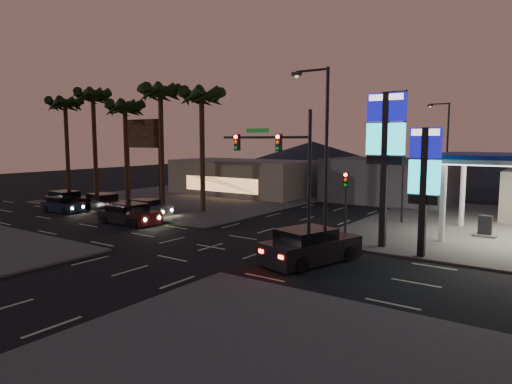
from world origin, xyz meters
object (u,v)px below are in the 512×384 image
Objects in this scene: pylon_sign_tall at (385,139)px; suv_station at (310,247)px; car_lane_b_rear at (66,200)px; traffic_signal_mast at (283,160)px; car_lane_b_mid at (104,203)px; car_lane_a_front at (124,215)px; car_lane_a_rear at (63,205)px; pylon_sign_short at (424,172)px; car_lane_b_front at (147,208)px; car_lane_a_mid at (133,214)px.

suv_station is (-2.03, -5.18, -5.55)m from pylon_sign_tall.
pylon_sign_tall is 30.11m from car_lane_b_rear.
car_lane_b_mid is at bearing 171.61° from traffic_signal_mast.
car_lane_a_rear is (-8.93, 0.49, -0.02)m from car_lane_a_front.
pylon_sign_short reaches higher than suv_station.
car_lane_b_rear is at bearing 172.25° from suv_station.
car_lane_b_front reaches higher than car_lane_a_rear.
car_lane_b_mid is (-6.93, 2.56, 0.01)m from car_lane_a_mid.
pylon_sign_short is 30.70m from car_lane_a_rear.
car_lane_b_rear reaches higher than car_lane_b_mid.
traffic_signal_mast reaches higher than car_lane_a_mid.
car_lane_b_front is 5.19m from car_lane_b_mid.
car_lane_a_front is at bearing -173.71° from pylon_sign_short.
pylon_sign_short is 1.58× the size of car_lane_b_front.
traffic_signal_mast is (-4.74, -3.51, -1.17)m from pylon_sign_tall.
car_lane_a_mid is 9.54m from car_lane_a_rear.
car_lane_a_mid is (-18.34, -3.04, -5.68)m from pylon_sign_tall.
car_lane_b_front is (7.78, 2.79, 0.02)m from car_lane_a_rear.
car_lane_a_front is 0.88× the size of car_lane_b_mid.
car_lane_a_mid is 16.45m from suv_station.
car_lane_a_mid is at bearing 178.03° from traffic_signal_mast.
pylon_sign_tall is at bearing 0.27° from car_lane_b_front.
car_lane_b_rear is at bearing 171.82° from car_lane_a_mid.
car_lane_b_mid is at bearing 155.52° from car_lane_a_front.
traffic_signal_mast is 21.24m from car_lane_b_mid.
traffic_signal_mast reaches higher than pylon_sign_short.
pylon_sign_short is at bearing -21.80° from pylon_sign_tall.
car_lane_b_front is at bearing 8.08° from car_lane_b_rear.
traffic_signal_mast is at bearing -0.59° from car_lane_a_front.
suv_station is (2.72, -1.67, -4.38)m from traffic_signal_mast.
suv_station reaches higher than car_lane_b_mid.
pylon_sign_short reaches higher than car_lane_a_front.
traffic_signal_mast is 25.29m from car_lane_b_rear.
suv_station reaches higher than car_lane_a_mid.
pylon_sign_short is 1.66× the size of car_lane_a_rear.
car_lane_a_rear is at bearing -40.85° from car_lane_b_rear.
car_lane_a_front is 8.94m from car_lane_a_rear.
car_lane_b_front is (-22.60, 0.91, -4.01)m from pylon_sign_short.
car_lane_b_rear is at bearing 139.15° from car_lane_a_rear.
suv_station is (25.85, -2.30, 0.22)m from car_lane_a_rear.
car_lane_a_front reaches higher than car_lane_a_rear.
car_lane_a_rear is at bearing 176.89° from car_lane_a_front.
car_lane_b_mid is (-5.18, -0.39, 0.08)m from car_lane_b_front.
pylon_sign_tall reaches higher than car_lane_a_rear.
car_lane_a_rear is 25.95m from suv_station.
car_lane_a_rear is at bearing 178.44° from traffic_signal_mast.
car_lane_b_front is at bearing 177.70° from pylon_sign_short.
car_lane_b_mid is 0.84× the size of suv_station.
pylon_sign_short is 0.88× the size of traffic_signal_mast.
traffic_signal_mast is 5.42m from suv_station.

